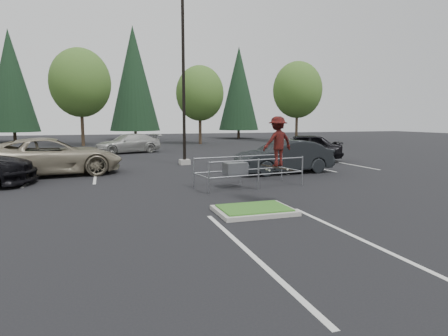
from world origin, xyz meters
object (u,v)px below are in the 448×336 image
object	(u,v)px
conif_b	(134,79)
car_l_tan	(51,157)
cart_corral	(239,169)
car_far_silver	(129,143)
decid_d	(297,92)
conif_a	(11,81)
decid_c	(200,95)
skateboarder	(277,142)
light_pole	(184,87)
car_r_charc	(284,157)
decid_b	(80,85)
car_r_black	(301,147)
conif_c	(239,89)

from	to	relation	value
conif_b	car_l_tan	world-z (taller)	conif_b
cart_corral	car_far_silver	size ratio (longest dim) A/B	0.84
decid_d	conif_a	xyz separation A→B (m)	(-31.99, 9.67, 1.19)
decid_c	decid_d	bearing A→B (deg)	2.39
decid_c	skateboarder	xyz separation A→B (m)	(-4.79, -28.83, -3.29)
light_pole	car_r_charc	size ratio (longest dim) A/B	2.04
light_pole	conif_b	xyz separation A→B (m)	(-0.50, 28.50, 3.29)
car_r_charc	car_l_tan	bearing A→B (deg)	-108.75
car_far_silver	car_l_tan	bearing A→B (deg)	-39.48
decid_c	decid_b	bearing A→B (deg)	176.66
decid_d	car_r_black	bearing A→B (deg)	-117.95
car_l_tan	car_r_charc	xyz separation A→B (m)	(11.00, -2.74, -0.09)
car_r_black	car_far_silver	distance (m)	13.85
conif_c	car_r_charc	bearing A→B (deg)	-106.29
conif_a	car_r_charc	bearing A→B (deg)	-60.72
skateboarder	light_pole	bearing A→B (deg)	-96.20
decid_d	skateboarder	world-z (taller)	decid_d
decid_b	conif_b	distance (m)	11.78
conif_c	cart_corral	world-z (taller)	conif_c
decid_d	conif_c	bearing A→B (deg)	113.53
conif_c	skateboarder	world-z (taller)	conif_c
car_r_black	conif_b	bearing A→B (deg)	-141.43
car_r_black	cart_corral	bearing A→B (deg)	-19.78
conif_a	car_r_black	bearing A→B (deg)	-52.33
car_r_black	car_l_tan	bearing A→B (deg)	-59.92
decid_c	car_far_silver	world-z (taller)	decid_c
cart_corral	car_far_silver	distance (m)	17.28
skateboarder	car_r_black	world-z (taller)	skateboarder
decid_b	conif_c	xyz separation A→B (m)	(20.01, 8.97, 0.80)
light_pole	car_r_charc	distance (m)	7.42
skateboarder	conif_c	bearing A→B (deg)	-118.23
conif_a	decid_d	bearing A→B (deg)	-16.81
skateboarder	car_far_silver	bearing A→B (deg)	-90.36
light_pole	car_l_tan	xyz separation A→B (m)	(-7.00, -2.26, -3.65)
decid_c	cart_corral	world-z (taller)	decid_c
decid_c	conif_a	size ratio (longest dim) A/B	0.64
conif_a	car_far_silver	distance (m)	23.33
conif_c	car_l_tan	distance (m)	36.62
conif_a	cart_corral	xyz separation A→B (m)	(14.96, -36.07, -6.35)
conif_b	cart_corral	xyz separation A→B (m)	(0.96, -36.57, -7.10)
light_pole	car_far_silver	world-z (taller)	light_pole
decid_c	decid_d	xyz separation A→B (m)	(12.00, 0.50, 0.66)
decid_d	car_r_charc	bearing A→B (deg)	-120.04
car_r_black	decid_d	bearing A→B (deg)	175.20
decid_d	skateboarder	bearing A→B (deg)	-119.79
light_pole	skateboarder	size ratio (longest dim) A/B	5.78
conif_a	car_far_silver	world-z (taller)	conif_a
car_l_tan	car_far_silver	size ratio (longest dim) A/B	1.24
conif_b	skateboarder	size ratio (longest dim) A/B	8.27
cart_corral	car_l_tan	bearing A→B (deg)	134.02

